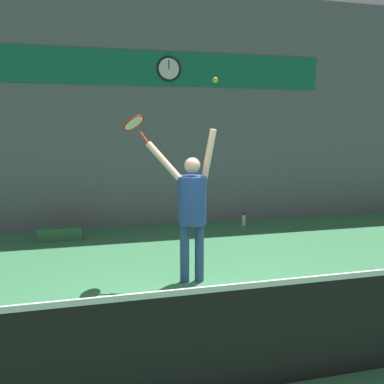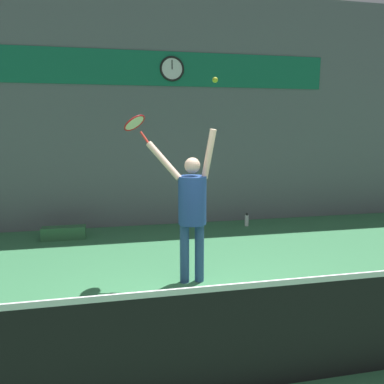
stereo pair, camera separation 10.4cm
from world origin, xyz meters
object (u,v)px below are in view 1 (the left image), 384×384
object	(u,v)px
scoreboard_clock	(169,69)
tennis_player	(192,205)
tennis_ball	(215,80)
water_bottle	(244,220)
equipment_bag	(61,234)
tennis_racket	(135,124)

from	to	relation	value
scoreboard_clock	tennis_player	world-z (taller)	scoreboard_clock
tennis_ball	water_bottle	world-z (taller)	tennis_ball
water_bottle	tennis_player	bearing A→B (deg)	-123.55
tennis_ball	equipment_bag	size ratio (longest dim) A/B	0.09
tennis_player	water_bottle	distance (m)	3.43
water_bottle	equipment_bag	bearing A→B (deg)	-176.72
scoreboard_clock	tennis_player	bearing A→B (deg)	-94.22
tennis_racket	tennis_ball	world-z (taller)	tennis_ball
scoreboard_clock	tennis_ball	world-z (taller)	scoreboard_clock
scoreboard_clock	water_bottle	distance (m)	3.66
tennis_player	tennis_racket	bearing A→B (deg)	147.97
equipment_bag	water_bottle	bearing A→B (deg)	3.28
scoreboard_clock	tennis_racket	distance (m)	3.17
tennis_racket	tennis_player	bearing A→B (deg)	-32.03
tennis_ball	water_bottle	xyz separation A→B (m)	(1.54, 2.90, -2.64)
tennis_ball	equipment_bag	bearing A→B (deg)	130.98
tennis_player	water_bottle	xyz separation A→B (m)	(1.81, 2.74, -0.98)
scoreboard_clock	tennis_racket	size ratio (longest dim) A/B	1.19
scoreboard_clock	water_bottle	xyz separation A→B (m)	(1.58, -0.49, -3.26)
scoreboard_clock	water_bottle	bearing A→B (deg)	-17.29
tennis_player	equipment_bag	xyz separation A→B (m)	(-2.05, 2.52, -0.99)
tennis_racket	tennis_ball	bearing A→B (deg)	-31.46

